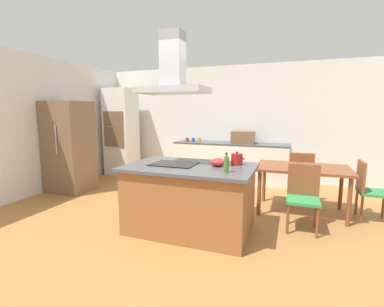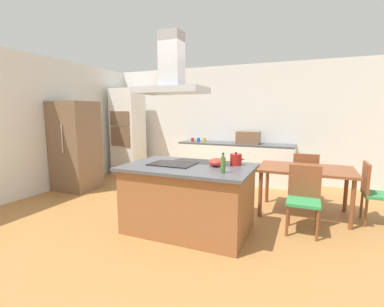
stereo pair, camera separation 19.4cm
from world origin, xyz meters
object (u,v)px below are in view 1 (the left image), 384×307
Objects in this scene: cooktop at (174,164)px; olive_oil_bottle at (226,164)px; range_hood at (173,74)px; wall_oven_stack at (121,132)px; coffee_mug_blue at (193,140)px; refrigerator at (69,147)px; dining_table at (302,172)px; chair_at_right_end at (368,187)px; chair_facing_island at (303,193)px; tea_kettle at (237,159)px; chair_facing_back_wall at (301,173)px; countertop_microwave at (243,137)px; mixing_bowl at (218,162)px; coffee_mug_yellow at (199,140)px; coffee_mug_red at (187,140)px.

cooktop is 2.53× the size of olive_oil_bottle.
wall_oven_stack is at bearing 135.21° from range_hood.
wall_oven_stack is (-1.91, -0.20, 0.16)m from coffee_mug_blue.
dining_table is at bearing 3.84° from refrigerator.
chair_at_right_end is 1.13m from chair_facing_island.
tea_kettle is 0.52m from olive_oil_bottle.
chair_facing_back_wall reaches higher than dining_table.
countertop_microwave reaches higher than chair_facing_island.
olive_oil_bottle reaches higher than mixing_bowl.
coffee_mug_yellow is 3.22m from range_hood.
tea_kettle reaches higher than chair_facing_island.
mixing_bowl is 1.61m from dining_table.
chair_facing_back_wall is (2.31, -1.03, -0.44)m from coffee_mug_yellow.
mixing_bowl reaches higher than chair_facing_island.
olive_oil_bottle is 3.49m from coffee_mug_yellow.
cooktop is 1.20× the size of countertop_microwave.
coffee_mug_red is at bearing 139.08° from chair_facing_island.
coffee_mug_blue is at bearing 121.40° from tea_kettle.
tea_kettle is at bearing -61.50° from coffee_mug_yellow.
dining_table is 0.68m from chair_facing_island.
tea_kettle is 0.23× the size of chair_at_right_end.
coffee_mug_red is at bearing 118.83° from olive_oil_bottle.
coffee_mug_blue is at bearing 137.06° from chair_facing_island.
chair_at_right_end is 3.29m from range_hood.
chair_facing_back_wall is at bearing 62.11° from tea_kettle.
countertop_microwave is at bearing 127.06° from dining_table.
tea_kettle is 3.01m from coffee_mug_blue.
refrigerator is (-3.53, 1.20, -0.09)m from olive_oil_bottle.
cooktop is 0.60m from mixing_bowl.
chair_facing_island is (-0.92, -0.67, 0.00)m from chair_at_right_end.
chair_facing_back_wall is (0.89, 2.16, -0.49)m from olive_oil_bottle.
chair_facing_back_wall is (1.23, -0.97, -0.53)m from countertop_microwave.
coffee_mug_blue is at bearing 116.10° from mixing_bowl.
dining_table is 2.54m from range_hood.
refrigerator reaches higher than coffee_mug_yellow.
coffee_mug_red is (-1.34, -0.06, -0.09)m from countertop_microwave.
chair_at_right_end is (5.26, -1.40, -0.59)m from wall_oven_stack.
coffee_mug_blue is at bearing 104.89° from cooktop.
wall_oven_stack is (-3.45, 2.90, 0.10)m from olive_oil_bottle.
refrigerator reaches higher than mixing_bowl.
wall_oven_stack is at bearing -171.85° from coffee_mug_yellow.
coffee_mug_red is at bearing 123.98° from tea_kettle.
cooktop is 3.02× the size of mixing_bowl.
mixing_bowl is 3.10m from coffee_mug_yellow.
refrigerator is at bearing -136.32° from coffee_mug_blue.
dining_table is (1.23, -1.63, -0.37)m from countertop_microwave.
mixing_bowl is 3.11m from coffee_mug_red.
coffee_mug_yellow is 2.90m from refrigerator.
range_hood reaches higher than dining_table.
range_hood is at bearing -72.27° from coffee_mug_red.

